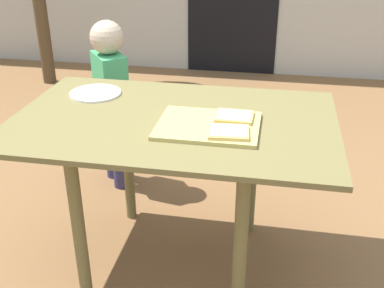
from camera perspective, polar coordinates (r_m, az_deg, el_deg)
name	(u,v)px	position (r m, az deg, el deg)	size (l,w,h in m)	color
ground_plane	(176,261)	(2.36, -1.91, -13.88)	(16.00, 16.00, 0.00)	brown
dining_table	(174,140)	(2.01, -2.18, 0.45)	(1.34, 0.86, 0.75)	brown
cutting_board	(208,126)	(1.87, 1.96, 2.22)	(0.40, 0.32, 0.02)	tan
pizza_slice_near_right	(229,132)	(1.79, 4.45, 1.47)	(0.16, 0.14, 0.02)	#D9B563
pizza_slice_far_right	(234,116)	(1.93, 5.11, 3.33)	(0.15, 0.13, 0.02)	#D9B563
plate_white_left	(95,93)	(2.27, -11.54, 6.02)	(0.24, 0.24, 0.01)	white
child_left	(111,93)	(2.77, -9.70, 6.09)	(0.26, 0.28, 1.00)	#353259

